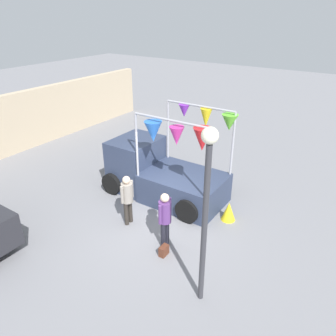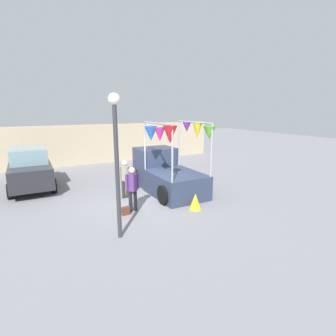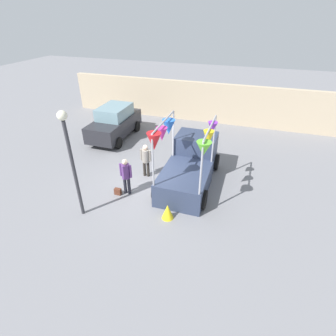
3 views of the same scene
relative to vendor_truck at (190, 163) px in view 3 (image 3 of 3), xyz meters
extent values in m
plane|color=slate|center=(-1.49, -0.99, -0.89)|extent=(60.00, 60.00, 0.00)
cube|color=#2D3851|center=(0.01, -0.99, -0.39)|extent=(1.90, 2.60, 1.00)
cube|color=#2D3851|center=(0.01, 1.01, 0.01)|extent=(1.80, 1.40, 1.80)
cube|color=#8CB2C6|center=(0.01, 1.01, 0.46)|extent=(1.76, 1.37, 0.60)
cylinder|color=black|center=(-0.94, 1.36, -0.51)|extent=(0.22, 0.76, 0.76)
cylinder|color=black|center=(0.96, 1.36, -0.51)|extent=(0.22, 0.76, 0.76)
cylinder|color=black|center=(-0.94, -1.69, -0.51)|extent=(0.22, 0.76, 0.76)
cylinder|color=black|center=(0.96, -1.69, -0.51)|extent=(0.22, 0.76, 0.76)
cylinder|color=#A5A5AD|center=(-0.86, 0.23, 1.15)|extent=(0.07, 0.07, 2.08)
cylinder|color=#A5A5AD|center=(0.88, 0.23, 1.15)|extent=(0.07, 0.07, 2.08)
cylinder|color=#A5A5AD|center=(-0.86, -2.21, 1.15)|extent=(0.07, 0.07, 2.08)
cylinder|color=#A5A5AD|center=(0.88, -2.21, 1.15)|extent=(0.07, 0.07, 2.08)
cylinder|color=#A5A5AD|center=(-0.86, -0.99, 2.19)|extent=(0.07, 2.44, 0.07)
cylinder|color=#A5A5AD|center=(0.88, -0.99, 2.19)|extent=(0.07, 2.44, 0.07)
cone|color=red|center=(-0.86, -2.04, 1.84)|extent=(0.58, 0.58, 0.64)
cone|color=#66CC33|center=(0.88, -2.04, 1.84)|extent=(0.68, 0.68, 0.51)
cone|color=#D83399|center=(-0.86, -1.23, 1.78)|extent=(0.51, 0.51, 0.54)
cone|color=yellow|center=(0.88, -1.23, 1.84)|extent=(0.54, 0.54, 0.61)
cone|color=blue|center=(-0.86, -0.42, 1.74)|extent=(0.69, 0.69, 0.62)
cone|color=purple|center=(0.88, -0.42, 1.95)|extent=(0.49, 0.49, 0.42)
cube|color=#26262B|center=(-5.37, 3.13, -0.12)|extent=(1.70, 4.00, 0.90)
cube|color=#72939E|center=(-5.37, 3.28, 0.66)|extent=(1.50, 2.10, 0.66)
cylinder|color=black|center=(-6.22, 4.38, -0.57)|extent=(0.18, 0.64, 0.64)
cylinder|color=black|center=(-4.52, 4.38, -0.57)|extent=(0.18, 0.64, 0.64)
cylinder|color=black|center=(-6.22, 1.88, -0.57)|extent=(0.18, 0.64, 0.64)
cylinder|color=black|center=(-4.52, 1.88, -0.57)|extent=(0.18, 0.64, 0.64)
cylinder|color=black|center=(-2.32, -1.76, -0.50)|extent=(0.13, 0.13, 0.78)
cylinder|color=black|center=(-2.14, -1.76, -0.50)|extent=(0.13, 0.13, 0.78)
cylinder|color=#593372|center=(-2.23, -1.76, 0.20)|extent=(0.34, 0.34, 0.62)
sphere|color=beige|center=(-2.23, -1.76, 0.63)|extent=(0.23, 0.23, 0.23)
cylinder|color=#593372|center=(-2.45, -1.76, 0.23)|extent=(0.09, 0.09, 0.55)
cylinder|color=#593372|center=(-2.01, -1.76, 0.23)|extent=(0.09, 0.09, 0.55)
cylinder|color=#2D2823|center=(-2.07, -0.26, -0.51)|extent=(0.13, 0.13, 0.76)
cylinder|color=#2D2823|center=(-1.89, -0.26, -0.51)|extent=(0.13, 0.13, 0.76)
cylinder|color=gray|center=(-1.98, -0.26, 0.17)|extent=(0.34, 0.34, 0.60)
sphere|color=beige|center=(-1.98, -0.26, 0.59)|extent=(0.23, 0.23, 0.23)
cylinder|color=gray|center=(-2.20, -0.26, 0.20)|extent=(0.09, 0.09, 0.54)
cylinder|color=gray|center=(-1.76, -0.26, 0.20)|extent=(0.09, 0.09, 0.54)
cube|color=#592D1E|center=(-2.58, -1.96, -0.75)|extent=(0.28, 0.16, 0.28)
cylinder|color=#333338|center=(-3.29, -3.44, 0.97)|extent=(0.12, 0.12, 3.72)
sphere|color=#F2EDCC|center=(-3.29, -3.44, 2.99)|extent=(0.32, 0.32, 0.32)
cube|color=tan|center=(-1.49, 7.49, 0.41)|extent=(18.00, 0.36, 2.60)
cone|color=yellow|center=(-0.15, -2.69, -0.59)|extent=(0.57, 0.57, 0.60)
camera|label=1|loc=(-8.14, -5.81, 4.98)|focal=35.00mm
camera|label=2|loc=(-5.39, -10.23, 2.75)|focal=28.00mm
camera|label=3|loc=(2.16, -9.68, 5.76)|focal=28.00mm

